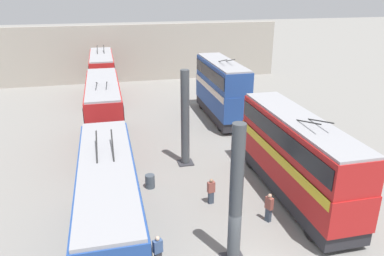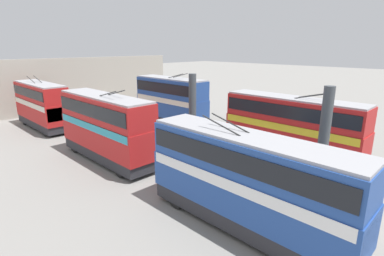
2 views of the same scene
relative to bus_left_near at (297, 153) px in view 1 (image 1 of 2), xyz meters
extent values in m
cube|color=#A8A093|center=(31.20, 5.34, 0.78)|extent=(0.50, 36.00, 7.22)
cylinder|color=#42474C|center=(-4.58, 5.34, 0.55)|extent=(0.59, 0.59, 6.75)
cylinder|color=#42474C|center=(5.74, 5.34, 0.55)|extent=(0.59, 0.59, 6.75)
cube|color=#333338|center=(5.74, 5.34, -2.79)|extent=(1.06, 1.06, 0.08)
cylinder|color=black|center=(4.14, -1.05, -2.29)|extent=(1.08, 0.30, 1.08)
cylinder|color=black|center=(4.14, 1.05, -2.29)|extent=(1.08, 0.30, 1.08)
cylinder|color=black|center=(-3.96, -1.05, -2.29)|extent=(1.08, 0.30, 1.08)
cylinder|color=black|center=(-3.96, 1.05, -2.29)|extent=(1.08, 0.30, 1.08)
cube|color=#28282D|center=(-0.01, 0.00, -2.13)|extent=(10.88, 2.45, 0.79)
cube|color=red|center=(-0.01, 0.00, -0.77)|extent=(11.10, 2.50, 1.93)
cube|color=yellow|center=(-0.01, 0.00, -0.08)|extent=(10.77, 2.54, 0.55)
cube|color=red|center=(-0.01, 0.00, 1.10)|extent=(10.99, 2.43, 1.80)
cube|color=black|center=(-0.01, 0.00, 1.19)|extent=(10.66, 2.51, 0.99)
cube|color=#9E9EA3|center=(-0.01, 0.00, 2.06)|extent=(10.88, 2.25, 0.14)
cube|color=black|center=(5.48, 0.00, -0.58)|extent=(0.12, 2.30, 1.24)
cylinder|color=#282828|center=(-1.40, -0.35, 2.42)|extent=(2.35, 0.07, 0.65)
cylinder|color=#282828|center=(-1.40, 0.35, 2.42)|extent=(2.35, 0.07, 0.65)
cylinder|color=black|center=(17.78, -1.05, -2.28)|extent=(1.10, 0.30, 1.10)
cylinder|color=black|center=(17.78, 1.05, -2.28)|extent=(1.10, 0.30, 1.10)
cylinder|color=black|center=(11.33, -1.05, -2.28)|extent=(1.10, 0.30, 1.10)
cylinder|color=black|center=(11.33, 1.05, -2.28)|extent=(1.10, 0.30, 1.10)
cube|color=#28282D|center=(14.45, 0.00, -2.13)|extent=(9.26, 2.45, 0.80)
cube|color=#234793|center=(14.45, 0.00, -0.61)|extent=(9.45, 2.50, 2.24)
cube|color=silver|center=(14.45, 0.00, 0.23)|extent=(9.16, 2.54, 0.55)
cube|color=#234793|center=(14.45, 0.00, 1.49)|extent=(9.35, 2.43, 1.95)
cube|color=black|center=(14.45, 0.00, 1.58)|extent=(9.07, 2.51, 1.07)
cube|color=#9E9EA3|center=(14.45, 0.00, 2.53)|extent=(9.26, 2.25, 0.14)
cube|color=black|center=(19.12, 0.00, -0.39)|extent=(0.12, 2.30, 1.43)
cylinder|color=#282828|center=(13.27, -0.35, 2.89)|extent=(2.35, 0.07, 0.65)
cylinder|color=#282828|center=(13.27, 0.35, 2.89)|extent=(2.35, 0.07, 0.65)
cylinder|color=black|center=(0.66, 9.64, -2.32)|extent=(1.01, 0.30, 1.01)
cylinder|color=black|center=(0.66, 11.74, -2.32)|extent=(1.01, 0.30, 1.01)
cube|color=#28282D|center=(-3.17, 10.69, -2.16)|extent=(10.65, 2.45, 0.78)
cube|color=#234793|center=(-3.17, 10.69, -0.79)|extent=(10.87, 2.50, 1.96)
cube|color=white|center=(-3.17, 10.69, -0.08)|extent=(10.54, 2.54, 0.55)
cube|color=#234793|center=(-3.17, 10.69, 1.04)|extent=(10.76, 2.43, 1.69)
cube|color=black|center=(-3.17, 10.69, 1.12)|extent=(10.43, 2.51, 0.93)
cube|color=#9E9EA3|center=(-3.17, 10.69, 1.95)|extent=(10.65, 2.25, 0.14)
cylinder|color=#282828|center=(-1.81, 10.34, 2.31)|extent=(2.35, 0.07, 0.65)
cylinder|color=#282828|center=(-1.81, 11.04, 2.31)|extent=(2.35, 0.07, 0.65)
cylinder|color=black|center=(13.57, 9.64, -2.31)|extent=(1.04, 0.30, 1.04)
cylinder|color=black|center=(13.57, 11.74, -2.31)|extent=(1.04, 0.30, 1.04)
cylinder|color=black|center=(6.43, 9.64, -2.31)|extent=(1.04, 0.30, 1.04)
cylinder|color=black|center=(6.43, 11.74, -2.31)|extent=(1.04, 0.30, 1.04)
cube|color=#28282D|center=(9.90, 10.69, -2.15)|extent=(9.94, 2.45, 0.78)
cube|color=red|center=(9.90, 10.69, -0.67)|extent=(10.14, 2.50, 2.17)
cube|color=teal|center=(9.90, 10.69, 0.14)|extent=(9.84, 2.54, 0.55)
cube|color=red|center=(9.90, 10.69, 1.33)|extent=(10.04, 2.43, 1.84)
cube|color=black|center=(9.90, 10.69, 1.42)|extent=(9.74, 2.51, 1.01)
cube|color=#9E9EA3|center=(9.90, 10.69, 2.32)|extent=(9.94, 2.25, 0.14)
cube|color=black|center=(14.91, 10.69, -0.45)|extent=(0.12, 2.30, 1.39)
cylinder|color=#282828|center=(8.64, 10.34, 2.68)|extent=(2.35, 0.07, 0.65)
cylinder|color=#282828|center=(8.64, 11.04, 2.68)|extent=(2.35, 0.07, 0.65)
cylinder|color=black|center=(20.32, 9.64, -2.33)|extent=(1.00, 0.30, 1.00)
cylinder|color=black|center=(20.32, 11.74, -2.33)|extent=(1.00, 0.30, 1.00)
cylinder|color=black|center=(26.63, 9.64, -2.33)|extent=(1.00, 0.30, 1.00)
cylinder|color=black|center=(26.63, 11.74, -2.33)|extent=(1.00, 0.30, 1.00)
cube|color=#28282D|center=(23.57, 10.69, -2.16)|extent=(9.13, 2.45, 0.78)
cube|color=red|center=(23.57, 10.69, -0.73)|extent=(9.32, 2.50, 2.09)
cube|color=silver|center=(23.57, 10.69, 0.03)|extent=(9.04, 2.54, 0.55)
cube|color=red|center=(23.57, 10.69, 1.16)|extent=(9.22, 2.43, 1.71)
cube|color=black|center=(23.57, 10.69, 1.25)|extent=(8.94, 2.51, 0.94)
cube|color=#9E9EA3|center=(23.57, 10.69, 2.09)|extent=(9.13, 2.25, 0.14)
cube|color=black|center=(18.98, 10.69, -0.52)|extent=(0.12, 2.30, 1.33)
cylinder|color=#282828|center=(24.74, 10.34, 2.45)|extent=(2.35, 0.07, 0.65)
cylinder|color=#282828|center=(24.74, 11.04, 2.45)|extent=(2.35, 0.07, 0.65)
cube|color=#3D5684|center=(-4.12, 8.75, -1.79)|extent=(0.36, 0.47, 0.63)
sphere|color=beige|center=(-4.12, 8.75, -1.37)|extent=(0.20, 0.20, 0.20)
cube|color=#384251|center=(0.31, 5.01, -2.46)|extent=(0.24, 0.33, 0.74)
cube|color=#934C42|center=(0.31, 5.01, -1.77)|extent=(0.30, 0.45, 0.64)
sphere|color=#A37A5B|center=(0.31, 5.01, -1.34)|extent=(0.21, 0.21, 0.21)
cube|color=#384251|center=(-2.10, 2.51, -2.44)|extent=(0.35, 0.30, 0.78)
cube|color=#934C42|center=(-2.10, 2.51, -1.71)|extent=(0.48, 0.38, 0.68)
sphere|color=tan|center=(-2.10, 2.51, -1.26)|extent=(0.22, 0.22, 0.22)
cylinder|color=#424C56|center=(2.92, 8.22, -2.40)|extent=(0.60, 0.60, 0.86)
cylinder|color=#424C56|center=(2.92, 8.22, -2.40)|extent=(0.63, 0.63, 0.04)
camera|label=1|loc=(-17.73, 10.38, 9.09)|focal=35.00mm
camera|label=2|loc=(-10.60, 21.81, 5.98)|focal=28.00mm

